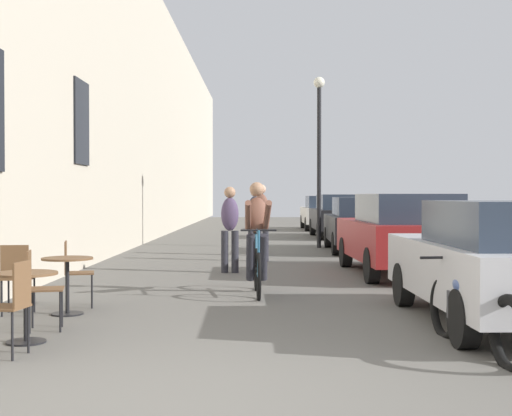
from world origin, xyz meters
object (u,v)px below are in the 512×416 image
at_px(parked_motorcycle, 475,309).
at_px(pedestrian_far, 255,217).
at_px(street_lamp, 319,140).
at_px(parked_car_third, 361,223).
at_px(cafe_chair_mid_toward_wall, 17,274).
at_px(pedestrian_near, 230,224).
at_px(cafe_chair_mid_toward_street, 74,269).
at_px(parked_car_fourth, 339,215).
at_px(cafe_chair_near_toward_wall, 12,301).
at_px(parked_car_fifth, 323,212).
at_px(pedestrian_mid, 261,218).
at_px(cafe_table_mid, 67,273).
at_px(parked_car_nearest, 498,261).
at_px(cafe_chair_near_toward_street, 39,284).
at_px(parked_car_second, 401,233).
at_px(cyclist_on_bicycle, 257,241).
at_px(cafe_table_near, 26,292).

bearing_deg(parked_motorcycle, pedestrian_far, 101.49).
distance_m(street_lamp, parked_car_third, 2.91).
height_order(cafe_chair_mid_toward_wall, pedestrian_near, pedestrian_near).
xyz_separation_m(cafe_chair_mid_toward_street, parked_car_third, (5.19, 9.48, 0.24)).
bearing_deg(parked_motorcycle, parked_car_fourth, 87.75).
bearing_deg(pedestrian_far, cafe_chair_near_toward_wall, -100.94).
bearing_deg(cafe_chair_mid_toward_wall, street_lamp, 67.73).
xyz_separation_m(cafe_chair_near_toward_wall, parked_car_fifth, (5.03, 24.46, 0.25)).
xyz_separation_m(cafe_chair_near_toward_wall, pedestrian_mid, (2.32, 9.63, 0.48)).
relative_size(cafe_table_mid, parked_car_nearest, 0.18).
xyz_separation_m(pedestrian_far, street_lamp, (1.82, 2.59, 2.15)).
relative_size(cafe_chair_mid_toward_street, street_lamp, 0.18).
bearing_deg(cafe_chair_near_toward_street, cafe_table_mid, 88.56).
height_order(cafe_chair_mid_toward_street, parked_car_fifth, parked_car_fifth).
relative_size(cafe_chair_near_toward_street, parked_car_fourth, 0.20).
xyz_separation_m(pedestrian_near, parked_car_second, (3.26, -0.35, -0.15)).
height_order(cafe_chair_near_toward_wall, cafe_table_mid, cafe_chair_near_toward_wall).
bearing_deg(cyclist_on_bicycle, parked_car_nearest, -43.40).
bearing_deg(cafe_chair_near_toward_wall, parked_motorcycle, 3.47).
height_order(cafe_chair_mid_toward_street, parked_motorcycle, cafe_chair_mid_toward_street).
relative_size(cyclist_on_bicycle, parked_motorcycle, 0.82).
bearing_deg(cafe_chair_mid_toward_wall, cafe_chair_near_toward_street, -59.07).
relative_size(cafe_chair_mid_toward_wall, parked_car_nearest, 0.22).
distance_m(pedestrian_far, parked_car_fourth, 8.10).
height_order(cafe_chair_near_toward_wall, pedestrian_far, pedestrian_far).
bearing_deg(cafe_table_mid, parked_car_third, 63.06).
height_order(cafe_chair_mid_toward_wall, parked_car_third, parked_car_third).
xyz_separation_m(cafe_chair_near_toward_wall, cyclist_on_bicycle, (2.26, 4.26, 0.29)).
height_order(cafe_chair_near_toward_wall, parked_car_third, parked_car_third).
height_order(cafe_chair_mid_toward_wall, parked_motorcycle, cafe_chair_mid_toward_wall).
xyz_separation_m(cafe_table_mid, pedestrian_far, (2.29, 8.85, 0.43)).
bearing_deg(cafe_table_near, parked_motorcycle, -4.61).
relative_size(cafe_chair_mid_toward_wall, cyclist_on_bicycle, 0.51).
bearing_deg(cyclist_on_bicycle, cafe_chair_mid_toward_wall, -146.32).
relative_size(parked_car_second, parked_car_fifth, 1.04).
xyz_separation_m(cafe_chair_mid_toward_wall, pedestrian_near, (2.45, 4.91, 0.43)).
relative_size(pedestrian_mid, street_lamp, 0.36).
xyz_separation_m(cafe_table_near, pedestrian_near, (1.79, 6.55, 0.42)).
distance_m(cafe_chair_mid_toward_wall, pedestrian_near, 5.51).
xyz_separation_m(cafe_chair_mid_toward_street, street_lamp, (4.18, 10.86, 2.59)).
relative_size(cafe_chair_near_toward_street, parked_car_third, 0.22).
relative_size(cafe_table_near, cafe_table_mid, 1.00).
relative_size(parked_car_fourth, parked_car_fifth, 1.04).
relative_size(pedestrian_mid, parked_car_second, 0.40).
distance_m(cafe_table_near, cyclist_on_bicycle, 4.33).
bearing_deg(parked_car_second, parked_car_fourth, 89.33).
distance_m(pedestrian_mid, parked_motorcycle, 9.60).
distance_m(street_lamp, parked_car_fourth, 5.58).
height_order(cafe_chair_mid_toward_street, parked_car_fourth, parked_car_fourth).
relative_size(parked_car_third, parked_car_fourth, 0.95).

